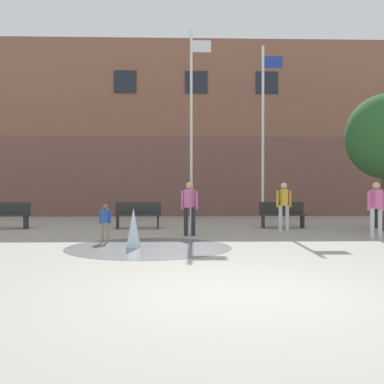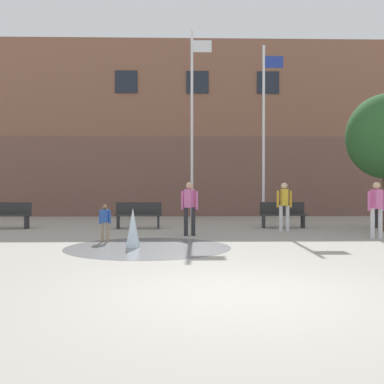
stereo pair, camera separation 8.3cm
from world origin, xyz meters
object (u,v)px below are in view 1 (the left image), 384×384
Objects in this scene: adult_watching at (376,205)px; teen_by_trashcan at (284,203)px; adult_in_red at (190,204)px; flagpole_right at (264,129)px; park_bench_far_left at (6,215)px; park_bench_center at (282,214)px; park_bench_under_left_flagpole at (138,215)px; child_with_pink_shirt at (105,220)px; flagpole_left at (192,121)px.

adult_watching is 3.05m from teen_by_trashcan.
flagpole_right is (2.94, 3.82, 2.73)m from adult_in_red.
flagpole_right is at bearing 8.17° from park_bench_far_left.
park_bench_center is at bearing 0.41° from park_bench_far_left.
adult_watching is (6.98, -3.24, 0.45)m from park_bench_under_left_flagpole.
teen_by_trashcan is (9.47, -1.11, 0.45)m from park_bench_far_left.
flagpole_right reaches higher than teen_by_trashcan.
child_with_pink_shirt is (-5.39, -2.89, -0.35)m from teen_by_trashcan.
park_bench_far_left is 9.89m from flagpole_right.
adult_watching is at bearing -37.77° from child_with_pink_shirt.
park_bench_far_left is 5.71m from child_with_pink_shirt.
park_bench_center is at bearing 24.19° from adult_watching.
flagpole_right reaches higher than park_bench_center.
park_bench_under_left_flagpole is 4.22m from flagpole_left.
park_bench_center is at bearing -27.21° from adult_in_red.
park_bench_far_left is 1.01× the size of adult_in_red.
park_bench_far_left is 1.01× the size of adult_watching.
park_bench_under_left_flagpole is at bearing -1.05° from park_bench_far_left.
adult_in_red is 3.43m from teen_by_trashcan.
child_with_pink_shirt is at bearing -114.57° from flagpole_left.
child_with_pink_shirt is 8.05m from flagpole_right.
flagpole_right is (4.68, 1.41, 3.18)m from park_bench_under_left_flagpole.
flagpole_left reaches higher than flagpole_right.
adult_watching is 0.21× the size of flagpole_left.
park_bench_under_left_flagpole is at bearing -178.27° from park_bench_center.
child_with_pink_shirt is at bearing -134.23° from flagpole_right.
flagpole_right reaches higher than park_bench_far_left.
teen_by_trashcan reaches higher than child_with_pink_shirt.
flagpole_left is (-5.05, 4.65, 3.02)m from adult_watching.
park_bench_far_left is at bearing -179.59° from park_bench_center.
flagpole_left is (2.43, 5.32, 3.38)m from child_with_pink_shirt.
park_bench_far_left is at bearing 85.65° from teen_by_trashcan.
child_with_pink_shirt is at bearing 90.38° from adult_watching.
park_bench_center is 4.25m from adult_in_red.
adult_watching is 5.30m from adult_in_red.
park_bench_under_left_flagpole is 0.23× the size of flagpole_right.
adult_in_red is 0.21× the size of flagpole_left.
park_bench_under_left_flagpole is at bearing -143.84° from flagpole_left.
flagpole_left reaches higher than park_bench_far_left.
adult_watching reaches higher than child_with_pink_shirt.
flagpole_left is (-3.17, 1.26, 3.48)m from park_bench_center.
adult_watching is at bearing -61.03° from park_bench_center.
adult_watching is at bearing -73.48° from adult_in_red.
adult_watching reaches higher than park_bench_center.
park_bench_center is (9.69, 0.07, 0.00)m from park_bench_far_left.
flagpole_right is at bearing -12.06° from adult_in_red.
park_bench_center is 6.93m from child_with_pink_shirt.
child_with_pink_shirt is 0.13× the size of flagpole_left.
teen_by_trashcan is at bearing -39.52° from flagpole_left.
flagpole_right reaches higher than child_with_pink_shirt.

